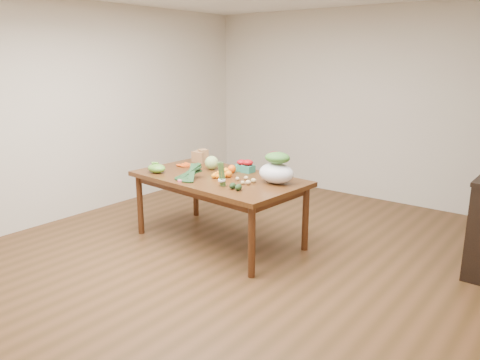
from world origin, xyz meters
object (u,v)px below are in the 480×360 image
Objects in this scene: mandarin_cluster at (219,174)px; kale_bunch at (187,173)px; dining_table at (219,209)px; asparagus_bundle at (222,174)px; salad_bag at (276,169)px; cabbage at (212,163)px; paper_bag at (200,156)px.

mandarin_cluster is 0.45× the size of kale_bunch.
asparagus_bundle reaches higher than dining_table.
dining_table is 0.42m from mandarin_cluster.
dining_table is at bearing 67.47° from kale_bunch.
asparagus_bundle is at bearing -44.50° from mandarin_cluster.
kale_bunch is at bearing -149.93° from salad_bag.
mandarin_cluster is (0.32, -0.25, -0.04)m from cabbage.
kale_bunch reaches higher than mandarin_cluster.
kale_bunch reaches higher than dining_table.
salad_bag is at bearing 54.45° from asparagus_bundle.
asparagus_bundle reaches higher than kale_bunch.
dining_table is 0.58m from kale_bunch.
salad_bag is (0.93, -0.06, 0.07)m from cabbage.
dining_table is at bearing 132.45° from mandarin_cluster.
paper_bag is 1.46× the size of cabbage.
mandarin_cluster is at bearing 139.68° from asparagus_bundle.
mandarin_cluster is at bearing 58.18° from kale_bunch.
mandarin_cluster is at bearing -162.45° from salad_bag.
asparagus_bundle is (0.56, -0.49, 0.05)m from cabbage.
asparagus_bundle reaches higher than cabbage.
mandarin_cluster is 0.47× the size of salad_bag.
salad_bag is (0.36, 0.44, 0.02)m from asparagus_bundle.
paper_bag is 0.61× the size of salad_bag.
cabbage is at bearing 143.06° from asparagus_bundle.
asparagus_bundle is 0.66× the size of salad_bag.
paper_bag is 0.92× the size of asparagus_bundle.
paper_bag is 1.17m from asparagus_bundle.
cabbage is 0.88× the size of mandarin_cluster.
dining_table is 0.57m from cabbage.
mandarin_cluster reaches higher than dining_table.
asparagus_bundle reaches higher than paper_bag.
cabbage is at bearing 106.60° from kale_bunch.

